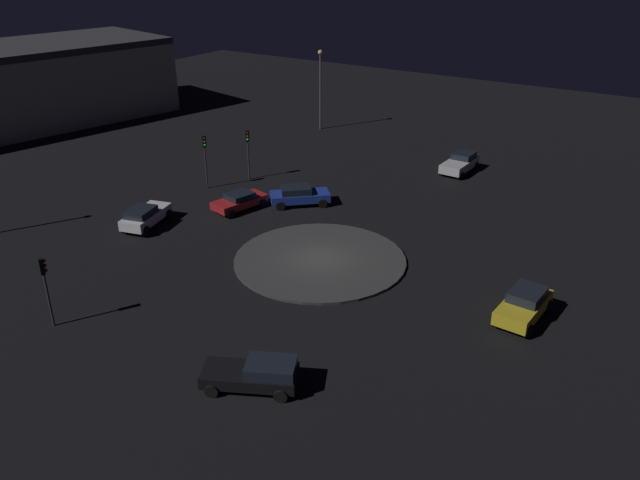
% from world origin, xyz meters
% --- Properties ---
extents(ground_plane, '(119.60, 119.60, 0.00)m').
position_xyz_m(ground_plane, '(0.00, 0.00, 0.00)').
color(ground_plane, black).
extents(roundabout_island, '(10.92, 10.92, 0.17)m').
position_xyz_m(roundabout_island, '(0.00, 0.00, 0.08)').
color(roundabout_island, '#383838').
rests_on(roundabout_island, ground_plane).
extents(car_red, '(4.47, 2.79, 1.31)m').
position_xyz_m(car_red, '(-3.84, -9.69, 0.69)').
color(car_red, red).
rests_on(car_red, ground_plane).
extents(car_white, '(4.53, 2.89, 1.53)m').
position_xyz_m(car_white, '(2.26, -13.26, 0.81)').
color(car_white, white).
rests_on(car_white, ground_plane).
extents(car_silver, '(4.46, 2.23, 1.55)m').
position_xyz_m(car_silver, '(-20.94, 0.99, 0.79)').
color(car_silver, silver).
rests_on(car_silver, ground_plane).
extents(car_blue, '(4.37, 4.53, 1.48)m').
position_xyz_m(car_blue, '(-7.00, -6.47, 0.78)').
color(car_blue, '#1E38A5').
rests_on(car_blue, ground_plane).
extents(car_yellow, '(4.29, 2.29, 1.62)m').
position_xyz_m(car_yellow, '(-0.30, 12.83, 0.85)').
color(car_yellow, gold).
rests_on(car_yellow, ground_plane).
extents(car_black, '(3.56, 4.69, 1.41)m').
position_xyz_m(car_black, '(12.12, 4.38, 0.74)').
color(car_black, black).
rests_on(car_black, ground_plane).
extents(traffic_light_southeast, '(0.40, 0.37, 4.01)m').
position_xyz_m(traffic_light_southeast, '(13.91, -7.76, 2.86)').
color(traffic_light_southeast, '#2D2D2D').
rests_on(traffic_light_southeast, ground_plane).
extents(traffic_light_south, '(0.36, 0.39, 4.39)m').
position_xyz_m(traffic_light_south, '(-5.86, -14.75, 3.12)').
color(traffic_light_south, '#2D2D2D').
rests_on(traffic_light_south, ground_plane).
extents(traffic_light_southwest, '(0.37, 0.39, 4.20)m').
position_xyz_m(traffic_light_southwest, '(-9.42, -13.25, 2.99)').
color(traffic_light_southwest, '#2D2D2D').
rests_on(traffic_light_southwest, ground_plane).
extents(streetlamp_southwest, '(0.50, 0.50, 8.20)m').
position_xyz_m(streetlamp_southwest, '(-25.77, -16.66, 5.26)').
color(streetlamp_southwest, '#4C4C51').
rests_on(streetlamp_southwest, ground_plane).
extents(store_building, '(34.69, 19.97, 8.28)m').
position_xyz_m(store_building, '(-9.13, -45.18, 4.14)').
color(store_building, '#ADA893').
rests_on(store_building, ground_plane).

